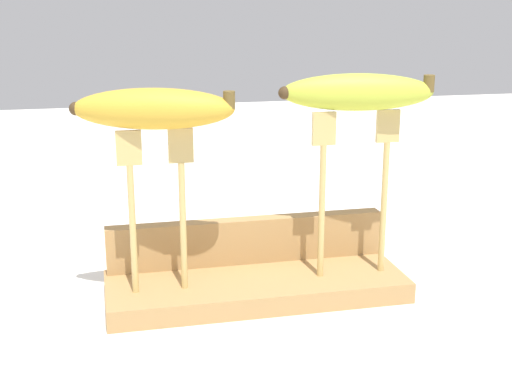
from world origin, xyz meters
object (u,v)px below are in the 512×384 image
banana_raised_left (153,109)px  banana_raised_right (358,92)px  fork_stand_left (157,196)px  fork_stand_right (354,179)px

banana_raised_left → banana_raised_right: banana_raised_right is taller
fork_stand_left → fork_stand_right: bearing=0.0°
fork_stand_left → banana_raised_left: (-0.00, 0.00, 0.09)m
fork_stand_right → banana_raised_right: size_ratio=1.11×
fork_stand_right → banana_raised_right: (-0.00, 0.00, 0.10)m
fork_stand_left → banana_raised_left: bearing=166.5°
fork_stand_left → fork_stand_right: size_ratio=0.94×
banana_raised_left → fork_stand_right: bearing=-0.0°
banana_raised_left → banana_raised_right: 0.22m
fork_stand_right → banana_raised_left: size_ratio=1.10×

